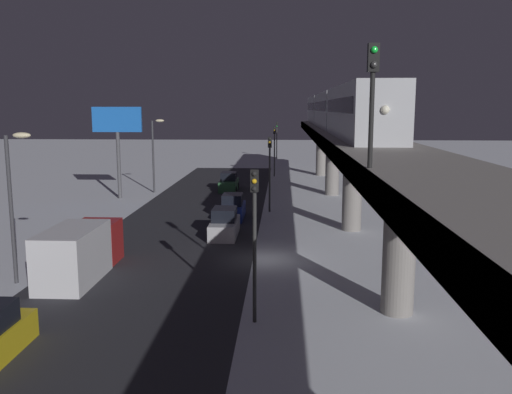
# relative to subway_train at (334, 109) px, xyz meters

# --- Properties ---
(ground_plane) EXTENTS (240.00, 240.00, 0.00)m
(ground_plane) POSITION_rel_subway_train_xyz_m (6.14, 24.03, -8.64)
(ground_plane) COLOR silver
(avenue_asphalt) EXTENTS (11.00, 97.55, 0.01)m
(avenue_asphalt) POSITION_rel_subway_train_xyz_m (12.24, 24.03, -8.64)
(avenue_asphalt) COLOR #28282D
(avenue_asphalt) RESTS_ON ground_plane
(elevated_railway) EXTENTS (5.00, 97.55, 6.86)m
(elevated_railway) POSITION_rel_subway_train_xyz_m (0.09, 24.03, -2.69)
(elevated_railway) COLOR gray
(elevated_railway) RESTS_ON ground_plane
(subway_train) EXTENTS (2.94, 55.47, 3.40)m
(subway_train) POSITION_rel_subway_train_xyz_m (0.00, 0.00, 0.00)
(subway_train) COLOR #B7BABF
(subway_train) RESTS_ON elevated_railway
(rail_signal) EXTENTS (0.36, 0.41, 4.00)m
(rail_signal) POSITION_rel_subway_train_xyz_m (2.14, 37.01, 0.95)
(rail_signal) COLOR black
(rail_signal) RESTS_ON elevated_railway
(sedan_green) EXTENTS (1.91, 4.71, 1.97)m
(sedan_green) POSITION_rel_subway_train_xyz_m (10.84, -2.90, -7.86)
(sedan_green) COLOR #2D6038
(sedan_green) RESTS_ON ground_plane
(sedan_blue) EXTENTS (1.80, 4.45, 1.97)m
(sedan_blue) POSITION_rel_subway_train_xyz_m (9.04, 12.03, -7.85)
(sedan_blue) COLOR navy
(sedan_blue) RESTS_ON ground_plane
(sedan_silver) EXTENTS (1.80, 4.61, 1.97)m
(sedan_silver) POSITION_rel_subway_train_xyz_m (9.04, 18.19, -7.85)
(sedan_silver) COLOR #B2B2B7
(sedan_silver) RESTS_ON ground_plane
(box_truck) EXTENTS (2.40, 7.40, 2.80)m
(box_truck) POSITION_rel_subway_train_xyz_m (15.64, 27.75, -7.30)
(box_truck) COLOR #A51E1E
(box_truck) RESTS_ON ground_plane
(traffic_light_near) EXTENTS (0.32, 0.44, 6.40)m
(traffic_light_near) POSITION_rel_subway_train_xyz_m (6.14, 33.54, -4.45)
(traffic_light_near) COLOR #2D2D2D
(traffic_light_near) RESTS_ON ground_plane
(traffic_light_mid) EXTENTS (0.32, 0.44, 6.40)m
(traffic_light_mid) POSITION_rel_subway_train_xyz_m (6.14, 9.14, -4.45)
(traffic_light_mid) COLOR #2D2D2D
(traffic_light_mid) RESTS_ON ground_plane
(traffic_light_far) EXTENTS (0.32, 0.44, 6.40)m
(traffic_light_far) POSITION_rel_subway_train_xyz_m (6.14, -15.27, -4.45)
(traffic_light_far) COLOR #2D2D2D
(traffic_light_far) RESTS_ON ground_plane
(traffic_light_distant) EXTENTS (0.32, 0.44, 6.40)m
(traffic_light_distant) POSITION_rel_subway_train_xyz_m (6.14, -39.67, -4.45)
(traffic_light_distant) COLOR #2D2D2D
(traffic_light_distant) RESTS_ON ground_plane
(commercial_billboard) EXTENTS (4.80, 0.36, 8.90)m
(commercial_billboard) POSITION_rel_subway_train_xyz_m (21.03, 2.88, -1.82)
(commercial_billboard) COLOR #4C4C51
(commercial_billboard) RESTS_ON ground_plane
(street_lamp_near) EXTENTS (1.35, 0.44, 7.65)m
(street_lamp_near) POSITION_rel_subway_train_xyz_m (18.31, 29.03, -3.83)
(street_lamp_near) COLOR #38383D
(street_lamp_near) RESTS_ON ground_plane
(street_lamp_far) EXTENTS (1.35, 0.44, 7.65)m
(street_lamp_far) POSITION_rel_subway_train_xyz_m (18.31, -0.97, -3.83)
(street_lamp_far) COLOR #38383D
(street_lamp_far) RESTS_ON ground_plane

